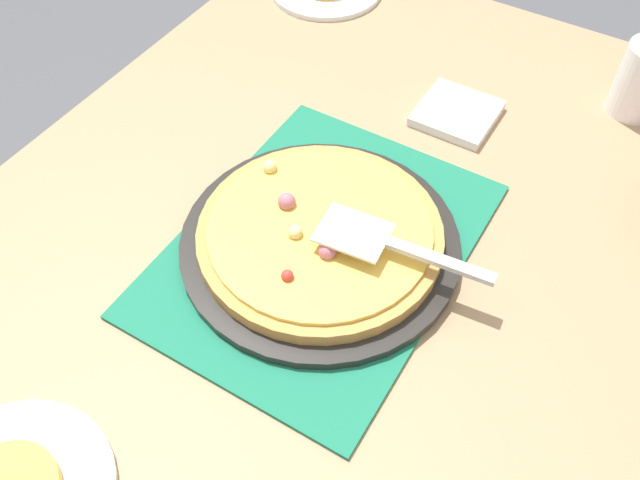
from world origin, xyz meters
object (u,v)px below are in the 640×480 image
object	(u,v)px
pizza	(320,234)
napkin_stack	(457,113)
pizza_pan	(320,243)
pizza_server	(390,243)

from	to	relation	value
pizza	napkin_stack	distance (m)	0.35
pizza_pan	napkin_stack	world-z (taller)	pizza_pan
pizza_server	napkin_stack	size ratio (longest dim) A/B	1.94
pizza	pizza_pan	bearing A→B (deg)	108.02
napkin_stack	pizza_server	bearing A→B (deg)	8.21
pizza	pizza_server	bearing A→B (deg)	95.44
pizza_pan	pizza_server	bearing A→B (deg)	95.38
pizza	pizza_server	xyz separation A→B (m)	(-0.01, 0.10, 0.03)
pizza_pan	napkin_stack	distance (m)	0.35
pizza_pan	pizza	bearing A→B (deg)	-71.98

